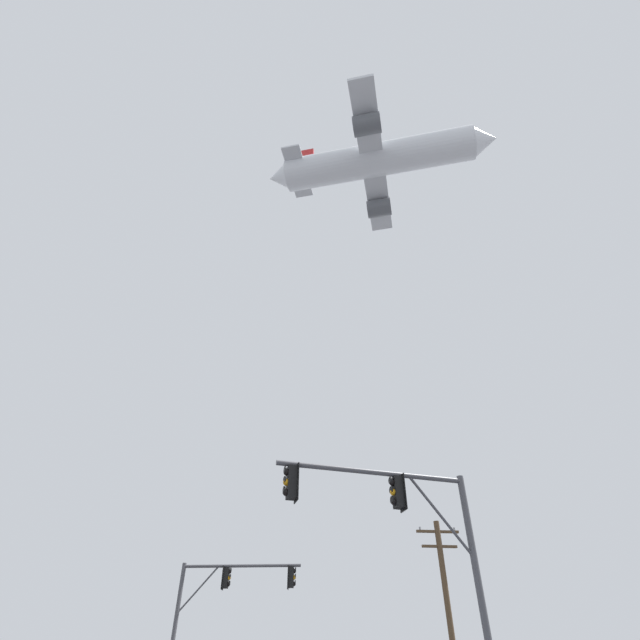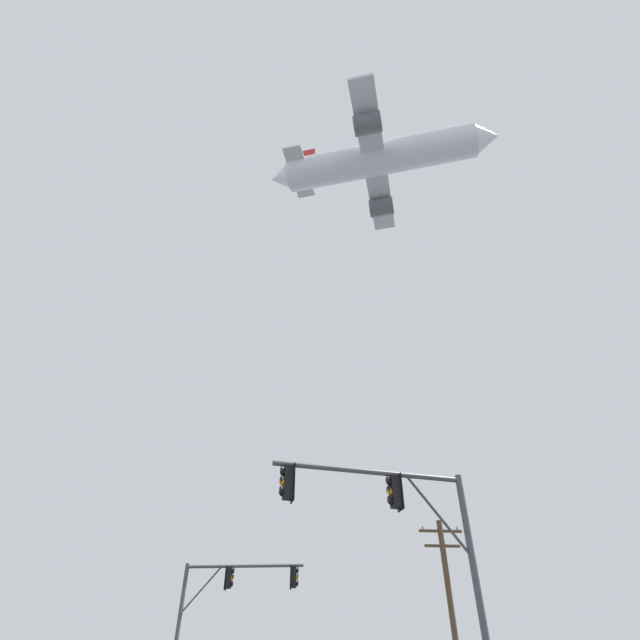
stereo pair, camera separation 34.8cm
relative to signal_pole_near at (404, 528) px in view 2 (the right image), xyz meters
name	(u,v)px [view 2 (the right image)]	position (x,y,z in m)	size (l,w,h in m)	color
signal_pole_near	(404,528)	(0.00, 0.00, 0.00)	(5.86, 1.34, 6.61)	#4C4C51
signal_pole_far	(224,598)	(-6.16, 12.64, -0.30)	(5.91, 1.03, 6.18)	#4C4C51
utility_pole	(451,605)	(4.54, 11.38, -0.63)	(2.20, 0.28, 8.06)	brown
airplane	(379,159)	(3.96, 12.09, 35.11)	(20.95, 16.18, 5.78)	white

